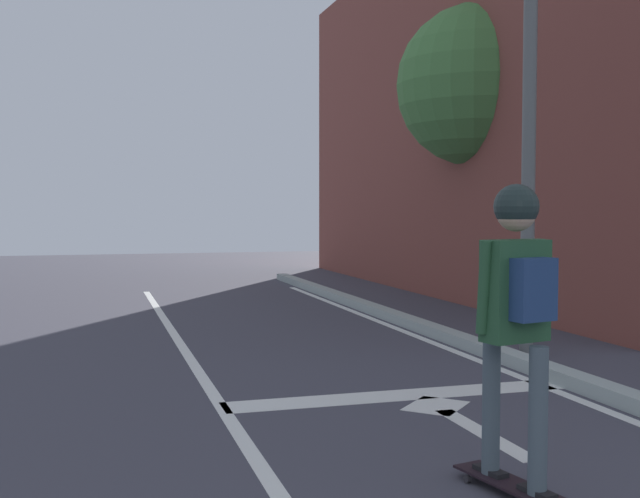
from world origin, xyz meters
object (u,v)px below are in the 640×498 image
Objects in this scene: skateboard at (513,485)px; roadside_tree at (477,87)px; skater at (517,292)px; traffic_signal_mast at (436,35)px.

roadside_tree is (4.25, 8.57, 3.82)m from skateboard.
skater is at bearing -78.25° from skateboard.
skater is 0.34× the size of traffic_signal_mast.
skater reaches higher than skateboard.
roadside_tree reaches higher than skateboard.
roadside_tree is at bearing 57.40° from traffic_signal_mast.
skater is 9.94m from roadside_tree.
roadside_tree is at bearing 63.61° from skateboard.
skater is (0.00, -0.01, 1.16)m from skateboard.
roadside_tree is (4.25, 8.58, 2.66)m from skater.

